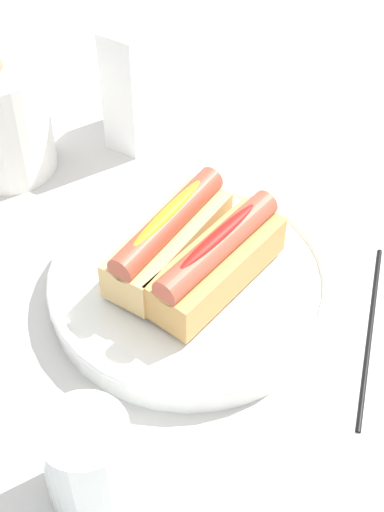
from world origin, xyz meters
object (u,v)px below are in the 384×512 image
at_px(hotdog_front, 216,263).
at_px(chopstick_near, 370,331).
at_px(serving_bowl, 192,281).
at_px(water_glass, 89,464).
at_px(paper_towel_roll, 0,119).
at_px(napkin_box, 144,76).
at_px(hotdog_back, 169,238).

relative_size(hotdog_front, chopstick_near, 0.72).
relative_size(serving_bowl, water_glass, 3.04).
bearing_deg(hotdog_front, serving_bowl, 76.30).
bearing_deg(serving_bowl, paper_towel_roll, 70.37).
relative_size(paper_towel_roll, napkin_box, 0.89).
relative_size(hotdog_back, napkin_box, 1.04).
xyz_separation_m(hotdog_back, paper_towel_roll, (0.09, 0.24, 0.01)).
relative_size(hotdog_front, napkin_box, 1.05).
height_order(hotdog_back, paper_towel_roll, paper_towel_roll).
bearing_deg(chopstick_near, water_glass, 137.00).
bearing_deg(hotdog_back, napkin_box, 30.77).
distance_m(hotdog_front, chopstick_near, 0.16).
distance_m(serving_bowl, chopstick_near, 0.17).
bearing_deg(napkin_box, serving_bowl, -136.73).
height_order(hotdog_back, water_glass, hotdog_back).
bearing_deg(paper_towel_roll, water_glass, -138.55).
bearing_deg(paper_towel_roll, napkin_box, -42.97).
bearing_deg(hotdog_front, paper_towel_roll, 70.89).
relative_size(hotdog_front, hotdog_back, 1.01).
distance_m(water_glass, napkin_box, 0.47).
xyz_separation_m(napkin_box, chopstick_near, (-0.20, -0.33, -0.07)).
height_order(serving_bowl, hotdog_back, hotdog_back).
xyz_separation_m(hotdog_front, chopstick_near, (0.03, -0.15, -0.06)).
xyz_separation_m(water_glass, napkin_box, (0.44, 0.16, 0.04)).
xyz_separation_m(serving_bowl, paper_towel_roll, (0.10, 0.27, 0.05)).
xyz_separation_m(serving_bowl, hotdog_back, (0.01, 0.03, 0.04)).
bearing_deg(hotdog_back, water_glass, -170.82).
bearing_deg(serving_bowl, napkin_box, 34.94).
distance_m(hotdog_front, hotdog_back, 0.06).
distance_m(hotdog_back, paper_towel_roll, 0.26).
height_order(napkin_box, chopstick_near, napkin_box).
distance_m(serving_bowl, water_glass, 0.22).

